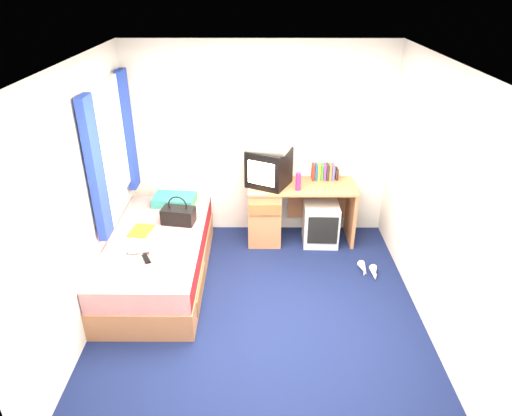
{
  "coord_description": "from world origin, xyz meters",
  "views": [
    {
      "loc": [
        -0.02,
        -3.62,
        3.03
      ],
      "look_at": [
        -0.03,
        0.7,
        0.81
      ],
      "focal_mm": 32.0,
      "sensor_mm": 36.0,
      "label": 1
    }
  ],
  "objects_px": {
    "vcr": "(269,146)",
    "pink_water_bottle": "(298,182)",
    "pillow": "(175,200)",
    "remote_control": "(146,259)",
    "white_heels": "(369,271)",
    "magazine": "(141,231)",
    "storage_cube": "(320,223)",
    "colour_swatch_fan": "(147,258)",
    "crt_tv": "(269,167)",
    "desk": "(278,210)",
    "bed": "(159,258)",
    "aerosol_can": "(290,174)",
    "towel": "(168,249)",
    "handbag": "(178,215)",
    "picture_frame": "(337,174)",
    "water_bottle": "(139,250)"
  },
  "relations": [
    {
      "from": "desk",
      "to": "crt_tv",
      "type": "relative_size",
      "value": 2.22
    },
    {
      "from": "pink_water_bottle",
      "to": "aerosol_can",
      "type": "relative_size",
      "value": 1.05
    },
    {
      "from": "bed",
      "to": "desk",
      "type": "distance_m",
      "value": 1.61
    },
    {
      "from": "pillow",
      "to": "remote_control",
      "type": "distance_m",
      "value": 1.22
    },
    {
      "from": "vcr",
      "to": "magazine",
      "type": "xyz_separation_m",
      "value": [
        -1.4,
        -0.78,
        -0.69
      ]
    },
    {
      "from": "towel",
      "to": "water_bottle",
      "type": "height_order",
      "value": "towel"
    },
    {
      "from": "magazine",
      "to": "remote_control",
      "type": "height_order",
      "value": "remote_control"
    },
    {
      "from": "desk",
      "to": "picture_frame",
      "type": "distance_m",
      "value": 0.85
    },
    {
      "from": "colour_swatch_fan",
      "to": "vcr",
      "type": "bearing_deg",
      "value": 47.12
    },
    {
      "from": "vcr",
      "to": "handbag",
      "type": "bearing_deg",
      "value": -130.88
    },
    {
      "from": "pillow",
      "to": "bed",
      "type": "bearing_deg",
      "value": -95.49
    },
    {
      "from": "storage_cube",
      "to": "colour_swatch_fan",
      "type": "height_order",
      "value": "colour_swatch_fan"
    },
    {
      "from": "storage_cube",
      "to": "white_heels",
      "type": "distance_m",
      "value": 0.88
    },
    {
      "from": "vcr",
      "to": "crt_tv",
      "type": "bearing_deg",
      "value": -97.28
    },
    {
      "from": "colour_swatch_fan",
      "to": "remote_control",
      "type": "bearing_deg",
      "value": -105.25
    },
    {
      "from": "pillow",
      "to": "crt_tv",
      "type": "height_order",
      "value": "crt_tv"
    },
    {
      "from": "white_heels",
      "to": "pink_water_bottle",
      "type": "bearing_deg",
      "value": 140.64
    },
    {
      "from": "pillow",
      "to": "crt_tv",
      "type": "xyz_separation_m",
      "value": [
        1.14,
        0.11,
        0.38
      ]
    },
    {
      "from": "vcr",
      "to": "picture_frame",
      "type": "distance_m",
      "value": 0.96
    },
    {
      "from": "remote_control",
      "to": "pink_water_bottle",
      "type": "bearing_deg",
      "value": 7.87
    },
    {
      "from": "towel",
      "to": "remote_control",
      "type": "xyz_separation_m",
      "value": [
        -0.19,
        -0.13,
        -0.04
      ]
    },
    {
      "from": "aerosol_can",
      "to": "towel",
      "type": "bearing_deg",
      "value": -135.07
    },
    {
      "from": "handbag",
      "to": "remote_control",
      "type": "bearing_deg",
      "value": -95.83
    },
    {
      "from": "storage_cube",
      "to": "aerosol_can",
      "type": "relative_size",
      "value": 2.72
    },
    {
      "from": "aerosol_can",
      "to": "pillow",
      "type": "bearing_deg",
      "value": -171.7
    },
    {
      "from": "bed",
      "to": "desk",
      "type": "xyz_separation_m",
      "value": [
        1.34,
        0.88,
        0.14
      ]
    },
    {
      "from": "aerosol_can",
      "to": "vcr",
      "type": "bearing_deg",
      "value": -161.08
    },
    {
      "from": "picture_frame",
      "to": "handbag",
      "type": "height_order",
      "value": "picture_frame"
    },
    {
      "from": "vcr",
      "to": "pink_water_bottle",
      "type": "distance_m",
      "value": 0.54
    },
    {
      "from": "pillow",
      "to": "desk",
      "type": "height_order",
      "value": "desk"
    },
    {
      "from": "towel",
      "to": "magazine",
      "type": "distance_m",
      "value": 0.56
    },
    {
      "from": "handbag",
      "to": "white_heels",
      "type": "xyz_separation_m",
      "value": [
        2.14,
        -0.22,
        -0.6
      ]
    },
    {
      "from": "bed",
      "to": "pink_water_bottle",
      "type": "height_order",
      "value": "pink_water_bottle"
    },
    {
      "from": "magazine",
      "to": "white_heels",
      "type": "height_order",
      "value": "magazine"
    },
    {
      "from": "vcr",
      "to": "white_heels",
      "type": "distance_m",
      "value": 1.83
    },
    {
      "from": "storage_cube",
      "to": "pink_water_bottle",
      "type": "bearing_deg",
      "value": -167.18
    },
    {
      "from": "handbag",
      "to": "towel",
      "type": "xyz_separation_m",
      "value": [
        -0.02,
        -0.62,
        -0.05
      ]
    },
    {
      "from": "vcr",
      "to": "white_heels",
      "type": "height_order",
      "value": "vcr"
    },
    {
      "from": "picture_frame",
      "to": "aerosol_can",
      "type": "relative_size",
      "value": 0.72
    },
    {
      "from": "desk",
      "to": "magazine",
      "type": "relative_size",
      "value": 4.64
    },
    {
      "from": "bed",
      "to": "storage_cube",
      "type": "relative_size",
      "value": 3.78
    },
    {
      "from": "pillow",
      "to": "desk",
      "type": "bearing_deg",
      "value": 5.02
    },
    {
      "from": "vcr",
      "to": "magazine",
      "type": "bearing_deg",
      "value": -131.68
    },
    {
      "from": "colour_swatch_fan",
      "to": "pillow",
      "type": "bearing_deg",
      "value": 86.23
    },
    {
      "from": "magazine",
      "to": "colour_swatch_fan",
      "type": "distance_m",
      "value": 0.57
    },
    {
      "from": "pillow",
      "to": "remote_control",
      "type": "relative_size",
      "value": 3.09
    },
    {
      "from": "pink_water_bottle",
      "to": "white_heels",
      "type": "relative_size",
      "value": 0.66
    },
    {
      "from": "handbag",
      "to": "aerosol_can",
      "type": "bearing_deg",
      "value": 37.33
    },
    {
      "from": "bed",
      "to": "vcr",
      "type": "relative_size",
      "value": 4.34
    },
    {
      "from": "crt_tv",
      "to": "colour_swatch_fan",
      "type": "bearing_deg",
      "value": -106.29
    }
  ]
}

